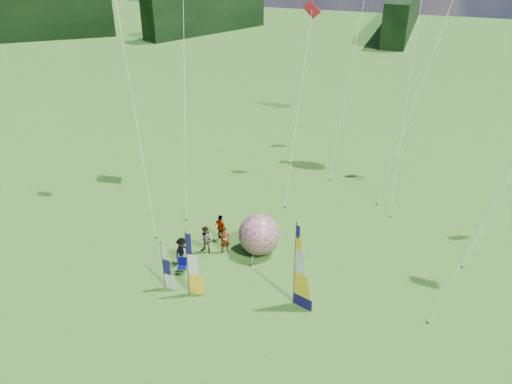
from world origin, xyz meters
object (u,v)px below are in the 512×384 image
(bol_inflatable, at_px, (259,234))
(spectator_d, at_px, (221,227))
(spectator_a, at_px, (225,240))
(kite_whale, at_px, (415,48))
(camp_chair, at_px, (182,266))
(spectator_b, at_px, (206,240))
(side_banner_left, at_px, (187,264))
(spectator_c, at_px, (182,251))
(side_banner_far, at_px, (163,266))
(feather_banner_main, at_px, (295,266))

(bol_inflatable, xyz_separation_m, spectator_d, (-2.77, 0.55, -0.39))
(spectator_a, bearing_deg, spectator_d, 87.08)
(kite_whale, bearing_deg, bol_inflatable, -97.76)
(spectator_a, height_order, camp_chair, spectator_a)
(spectator_b, bearing_deg, camp_chair, -91.77)
(side_banner_left, xyz_separation_m, bol_inflatable, (2.29, 5.02, -0.68))
(spectator_b, bearing_deg, spectator_a, 33.74)
(kite_whale, bearing_deg, spectator_c, -104.41)
(side_banner_far, xyz_separation_m, spectator_b, (0.78, 3.86, -0.55))
(side_banner_left, height_order, spectator_c, side_banner_left)
(spectator_c, distance_m, kite_whale, 21.10)
(side_banner_far, height_order, spectator_b, side_banner_far)
(spectator_d, distance_m, kite_whale, 18.29)
(spectator_b, height_order, spectator_d, spectator_b)
(camp_chair, distance_m, kite_whale, 21.73)
(camp_chair, bearing_deg, kite_whale, 38.25)
(bol_inflatable, xyz_separation_m, spectator_c, (-3.92, -2.60, -0.41))
(camp_chair, bearing_deg, feather_banner_main, -22.29)
(spectator_d, distance_m, camp_chair, 4.12)
(bol_inflatable, xyz_separation_m, spectator_b, (-3.02, -1.15, -0.36))
(spectator_c, bearing_deg, spectator_d, -8.91)
(feather_banner_main, height_order, side_banner_left, feather_banner_main)
(spectator_a, bearing_deg, kite_whale, 20.27)
(side_banner_left, height_order, bol_inflatable, side_banner_left)
(side_banner_far, distance_m, kite_whale, 22.62)
(feather_banner_main, height_order, side_banner_far, feather_banner_main)
(spectator_c, xyz_separation_m, camp_chair, (0.41, -0.88, -0.40))
(spectator_c, height_order, spectator_d, spectator_d)
(side_banner_left, distance_m, spectator_c, 3.12)
(spectator_a, xyz_separation_m, kite_whale, (8.99, 13.42, 9.53))
(feather_banner_main, relative_size, spectator_b, 2.68)
(side_banner_far, bearing_deg, spectator_a, 73.47)
(spectator_a, bearing_deg, side_banner_far, -148.93)
(side_banner_far, distance_m, spectator_a, 4.74)
(feather_banner_main, xyz_separation_m, bol_inflatable, (-3.29, 3.90, -1.17))
(feather_banner_main, xyz_separation_m, spectator_a, (-5.25, 3.21, -1.59))
(side_banner_far, relative_size, kite_whale, 0.14)
(spectator_a, xyz_separation_m, spectator_c, (-1.96, -1.91, 0.01))
(spectator_d, bearing_deg, bol_inflatable, -164.76)
(spectator_a, distance_m, camp_chair, 3.21)
(bol_inflatable, bearing_deg, spectator_c, -146.51)
(side_banner_far, bearing_deg, spectator_b, 85.05)
(spectator_c, bearing_deg, bol_inflatable, -45.33)
(spectator_d, bearing_deg, spectator_a, 149.53)
(spectator_d, bearing_deg, camp_chair, 106.13)
(side_banner_far, distance_m, bol_inflatable, 6.30)
(feather_banner_main, bearing_deg, spectator_c, -171.55)
(side_banner_far, height_order, spectator_c, side_banner_far)
(spectator_a, xyz_separation_m, spectator_b, (-1.06, -0.46, 0.06))
(spectator_a, xyz_separation_m, camp_chair, (-1.54, -2.79, -0.39))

